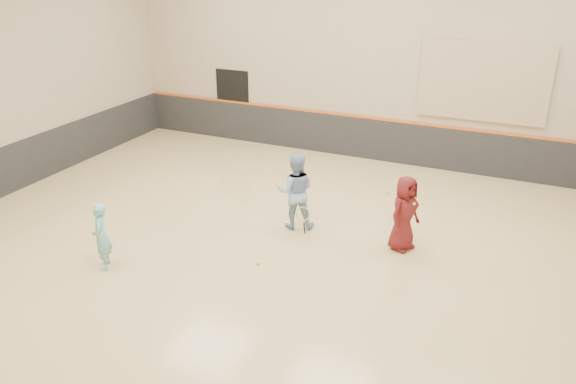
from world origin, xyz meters
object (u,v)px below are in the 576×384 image
at_px(instructor, 296,191).
at_px(young_man, 404,213).
at_px(spare_racket, 291,172).
at_px(girl, 101,236).

height_order(instructor, young_man, instructor).
distance_m(instructor, spare_racket, 3.16).
height_order(instructor, spare_racket, instructor).
relative_size(girl, young_man, 0.86).
bearing_deg(young_man, spare_racket, 76.63).
bearing_deg(girl, spare_racket, 135.20).
bearing_deg(instructor, girl, 27.91).
xyz_separation_m(instructor, young_man, (2.35, -0.00, -0.06)).
distance_m(girl, young_man, 5.84).
bearing_deg(girl, instructor, 107.13).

